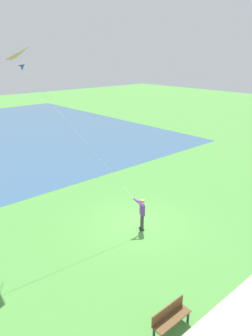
# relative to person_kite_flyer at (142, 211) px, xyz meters

# --- Properties ---
(ground_plane) EXTENTS (120.00, 120.00, 0.00)m
(ground_plane) POSITION_rel_person_kite_flyer_xyz_m (0.53, -0.27, -1.05)
(ground_plane) COLOR #4C8E3D
(walkway_path) EXTENTS (2.77, 32.03, 0.02)m
(walkway_path) POSITION_rel_person_kite_flyer_xyz_m (-6.80, 1.73, -1.04)
(walkway_path) COLOR #B7AD99
(walkway_path) RESTS_ON ground
(person_kite_flyer) EXTENTS (0.55, 0.62, 1.83)m
(person_kite_flyer) POSITION_rel_person_kite_flyer_xyz_m (0.00, 0.00, 0.00)
(person_kite_flyer) COLOR #232328
(person_kite_flyer) RESTS_ON ground
(flying_kite) EXTENTS (3.54, 4.45, 7.00)m
(flying_kite) POSITION_rel_person_kite_flyer_xyz_m (2.75, 3.90, 7.33)
(flying_kite) COLOR orange
(park_bench_near_walkway) EXTENTS (0.46, 1.50, 0.88)m
(park_bench_near_walkway) POSITION_rel_person_kite_flyer_xyz_m (-5.11, 3.71, -0.54)
(park_bench_near_walkway) COLOR brown
(park_bench_near_walkway) RESTS_ON ground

